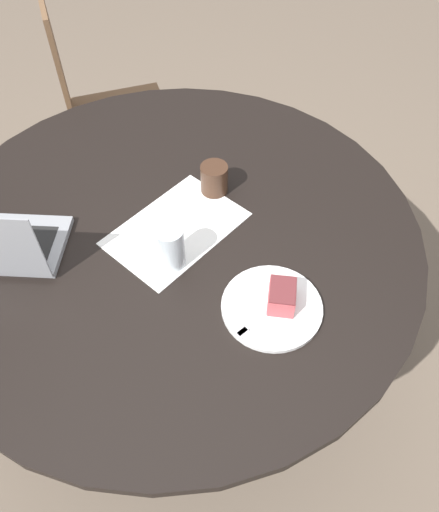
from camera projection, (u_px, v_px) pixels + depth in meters
The scene contains 9 objects.
ground_plane at pixel (188, 358), 1.97m from camera, with size 12.00×12.00×0.00m, color #6B5B4C.
dining_table at pixel (177, 255), 1.47m from camera, with size 1.37×1.37×0.77m.
chair at pixel (102, 112), 2.13m from camera, with size 0.59×0.59×1.02m.
paper_document at pixel (176, 230), 1.37m from camera, with size 0.42×0.35×0.00m.
plate at pixel (272, 307), 1.21m from camera, with size 0.25×0.25×0.01m.
cake_slice at pixel (282, 296), 1.19m from camera, with size 0.10×0.08×0.06m.
fork at pixel (259, 319), 1.18m from camera, with size 0.16×0.09×0.00m.
coffee_glass at pixel (214, 179), 1.44m from camera, with size 0.08×0.08×0.09m.
water_glass at pixel (171, 247), 1.25m from camera, with size 0.07×0.07×0.13m.
Camera 1 is at (0.80, 0.48, 1.79)m, focal length 35.00 mm.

